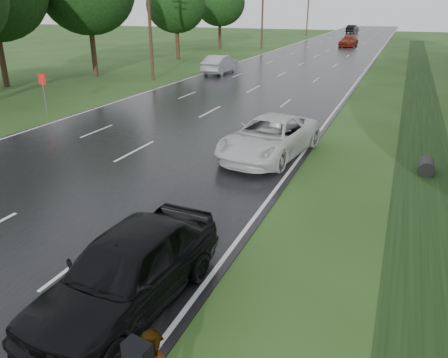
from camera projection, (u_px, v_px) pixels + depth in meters
road at (311, 59)px, 50.53m from camera, size 14.00×180.00×0.04m
edge_stripe_east at (372, 61)px, 48.17m from camera, size 0.12×180.00×0.01m
edge_stripe_west at (256, 56)px, 52.88m from camera, size 0.12×180.00×0.01m
center_line at (311, 59)px, 50.52m from camera, size 0.12×180.00×0.01m
drainage_ditch at (422, 119)px, 23.89m from camera, size 2.20×120.00×0.56m
road_sign at (43, 86)px, 24.52m from camera, size 0.50×0.06×2.30m
utility_pole_mid at (149, 14)px, 34.62m from camera, size 1.60×0.26×10.00m
utility_pole_far at (263, 10)px, 60.43m from camera, size 1.60×0.26×10.00m
utility_pole_distant at (308, 8)px, 86.23m from camera, size 1.60×0.26×10.00m
tree_west_d at (176, 5)px, 48.18m from camera, size 6.60×6.60×8.80m
tree_west_f at (220, 3)px, 60.32m from camera, size 7.00×7.00×9.29m
white_pickup at (270, 137)px, 17.84m from camera, size 3.45×6.04×1.59m
dark_sedan at (128, 270)px, 8.82m from camera, size 2.33×5.10×1.70m
silver_sedan at (220, 64)px, 39.70m from camera, size 1.80×4.94×1.62m
far_car_red at (349, 41)px, 65.56m from camera, size 2.56×5.47×1.54m
far_car_dark at (352, 29)px, 96.90m from camera, size 2.38×5.27×1.68m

